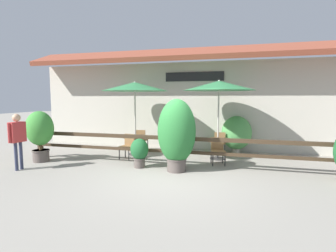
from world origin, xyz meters
The scene contains 16 objects.
ground_plane centered at (0.00, 0.00, 0.00)m, with size 60.00×60.00×0.00m, color gray.
building_facade centered at (0.00, 4.10, 2.16)m, with size 14.28×1.49×4.23m.
patio_railing centered at (0.00, 1.05, 0.70)m, with size 10.40×0.14×0.95m.
patio_umbrella_near centered at (-2.01, 2.39, 2.55)m, with size 2.45×2.45×2.75m.
dining_table_near centered at (-2.01, 2.39, 0.56)m, with size 0.98×0.98×0.70m.
chair_near_streetside centered at (-2.01, 1.68, 0.49)m, with size 0.47×0.47×0.86m.
chair_near_wallside centered at (-2.04, 3.11, 0.49)m, with size 0.45×0.45×0.86m.
patio_umbrella_middle centered at (1.05, 2.45, 2.55)m, with size 2.45×2.45×2.75m.
dining_table_middle centered at (1.05, 2.45, 0.56)m, with size 0.98×0.98×0.70m.
chair_middle_streetside centered at (1.11, 1.69, 0.49)m, with size 0.51×0.51×0.86m.
chair_middle_wallside centered at (1.07, 3.21, 0.49)m, with size 0.45×0.45×0.86m.
potted_plant_broad_leaf centered at (0.01, 0.57, 1.12)m, with size 1.11×1.00×2.11m.
potted_plant_tall_tropical centered at (-4.67, 0.53, 1.02)m, with size 0.93×0.84×1.70m.
potted_plant_small_flowering centered at (-1.18, 0.66, 0.50)m, with size 0.56×0.50×0.90m.
potted_plant_entrance_palm centered at (1.67, 3.55, 0.80)m, with size 1.14×1.02×1.45m.
pedestrian centered at (-4.53, -0.53, 1.07)m, with size 0.25×0.58×1.67m.
Camera 1 is at (1.72, -6.72, 2.12)m, focal length 28.00 mm.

